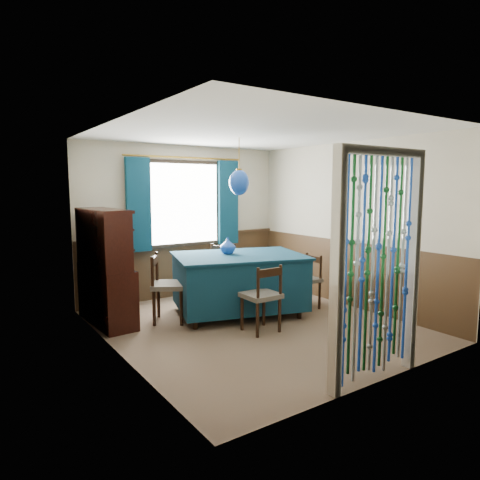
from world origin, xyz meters
TOP-DOWN VIEW (x-y plane):
  - floor at (0.00, 0.00)m, footprint 4.00×4.00m
  - ceiling at (0.00, 0.00)m, footprint 4.00×4.00m
  - wall_back at (0.00, 2.00)m, footprint 3.60×0.00m
  - wall_front at (0.00, -2.00)m, footprint 3.60×0.00m
  - wall_left at (-1.80, 0.00)m, footprint 0.00×4.00m
  - wall_right at (1.80, 0.00)m, footprint 0.00×4.00m
  - wainscot_back at (0.00, 1.99)m, footprint 3.60×0.00m
  - wainscot_front at (0.00, -1.99)m, footprint 3.60×0.00m
  - wainscot_left at (-1.79, 0.00)m, footprint 0.00×4.00m
  - wainscot_right at (1.79, 0.00)m, footprint 0.00×4.00m
  - window at (0.00, 1.95)m, footprint 1.32×0.12m
  - doorway at (0.00, -1.94)m, footprint 1.16×0.12m
  - dining_table at (0.13, 0.54)m, footprint 2.07×1.70m
  - chair_near at (-0.06, -0.26)m, footprint 0.43×0.41m
  - chair_far at (0.33, 1.30)m, footprint 0.61×0.61m
  - chair_left at (-0.87, 0.82)m, footprint 0.62×0.62m
  - chair_right at (1.15, 0.23)m, footprint 0.41×0.43m
  - sideboard at (-1.58, 1.20)m, footprint 0.47×1.20m
  - pendant_lamp at (0.13, 0.54)m, footprint 0.28×0.28m
  - vase_table at (0.05, 0.71)m, footprint 0.27×0.27m
  - bowl_shelf at (-1.52, 0.98)m, footprint 0.26×0.26m
  - vase_sideboard at (-1.52, 1.42)m, footprint 0.19×0.19m

SIDE VIEW (x-z plane):
  - floor at x=0.00m, z-range 0.00..0.00m
  - chair_right at x=1.15m, z-range 0.03..0.84m
  - chair_near at x=-0.06m, z-range 0.03..0.89m
  - chair_far at x=0.33m, z-range 0.03..0.94m
  - chair_left at x=-0.87m, z-range 0.03..0.96m
  - dining_table at x=0.13m, z-range 0.06..0.93m
  - wainscot_back at x=0.00m, z-range -1.30..2.30m
  - wainscot_front at x=0.00m, z-range -1.30..2.30m
  - wainscot_left at x=-1.79m, z-range -1.50..2.50m
  - wainscot_right at x=1.79m, z-range -1.50..2.50m
  - sideboard at x=-1.58m, z-range -0.22..1.32m
  - vase_sideboard at x=-1.52m, z-range 0.77..0.96m
  - vase_table at x=0.05m, z-range 0.87..1.08m
  - doorway at x=0.00m, z-range -0.04..2.14m
  - bowl_shelf at x=-1.52m, z-range 1.05..1.11m
  - wall_back at x=0.00m, z-range -0.55..3.05m
  - wall_front at x=0.00m, z-range -0.55..3.05m
  - wall_left at x=-1.80m, z-range -0.75..3.25m
  - wall_right at x=1.80m, z-range -0.75..3.25m
  - window at x=0.00m, z-range 0.84..2.26m
  - pendant_lamp at x=0.13m, z-range 1.49..2.28m
  - ceiling at x=0.00m, z-range 2.50..2.50m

